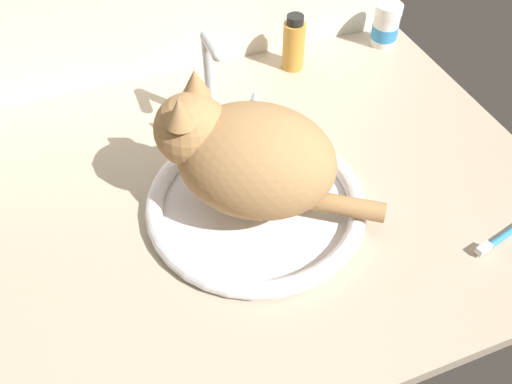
% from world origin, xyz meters
% --- Properties ---
extents(countertop, '(1.07, 0.78, 0.03)m').
position_xyz_m(countertop, '(0.00, 0.00, 0.01)').
color(countertop, '#B7A88E').
rests_on(countertop, ground).
extents(backsplash_wall, '(1.07, 0.02, 0.37)m').
position_xyz_m(backsplash_wall, '(0.00, 0.40, 0.18)').
color(backsplash_wall, silver).
rests_on(backsplash_wall, ground).
extents(sink_basin, '(0.37, 0.37, 0.03)m').
position_xyz_m(sink_basin, '(0.01, -0.04, 0.04)').
color(sink_basin, white).
rests_on(sink_basin, countertop).
extents(faucet, '(0.21, 0.09, 0.20)m').
position_xyz_m(faucet, '(0.01, 0.19, 0.11)').
color(faucet, silver).
rests_on(faucet, countertop).
extents(cat, '(0.34, 0.30, 0.21)m').
position_xyz_m(cat, '(-0.01, -0.03, 0.15)').
color(cat, tan).
rests_on(cat, sink_basin).
extents(amber_bottle, '(0.05, 0.05, 0.12)m').
position_xyz_m(amber_bottle, '(0.23, 0.31, 0.09)').
color(amber_bottle, gold).
rests_on(amber_bottle, countertop).
extents(pill_bottle, '(0.06, 0.06, 0.10)m').
position_xyz_m(pill_bottle, '(0.46, 0.32, 0.08)').
color(pill_bottle, white).
rests_on(pill_bottle, countertop).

